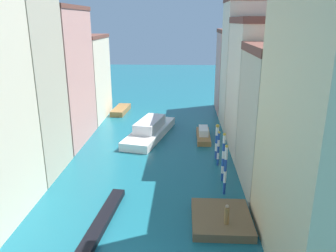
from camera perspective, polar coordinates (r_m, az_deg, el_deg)
ground_plane at (r=43.79m, az=-1.90°, el=-2.37°), size 154.00×154.00×0.00m
building_left_1 at (r=35.17m, az=-24.77°, el=8.49°), size 7.43×7.49×20.67m
building_left_2 at (r=43.92m, az=-18.94°, el=7.97°), size 7.43×10.89×16.60m
building_left_3 at (r=54.18m, az=-14.68°, el=7.99°), size 7.43×10.34×12.84m
building_right_1 at (r=31.72m, az=19.55°, el=1.14°), size 7.43×8.99×12.99m
building_right_2 at (r=40.52m, az=15.97°, el=6.57°), size 7.43×10.34×15.30m
building_right_3 at (r=49.38m, az=13.72°, el=10.16°), size 7.43×8.04×17.93m
building_right_4 at (r=57.82m, az=12.06°, el=9.11°), size 7.43×7.79×13.57m
waterfront_dock at (r=27.06m, az=9.06°, el=-15.35°), size 4.50×5.06×0.65m
person_on_dock at (r=25.59m, az=9.97°, el=-14.70°), size 0.36×0.36×1.57m
mooring_pole_0 at (r=30.09m, az=9.73°, el=-7.30°), size 0.27×0.27×4.72m
mooring_pole_1 at (r=32.49m, az=9.39°, el=-5.18°), size 0.29×0.29×4.91m
mooring_pole_2 at (r=36.01m, az=8.57°, el=-3.72°), size 0.27×0.27×3.87m
mooring_pole_3 at (r=37.67m, az=8.32°, el=-2.56°), size 0.40×0.40×4.06m
vaporetto_white at (r=44.91m, az=-3.10°, el=-0.68°), size 6.36×12.96×2.34m
gondola_black at (r=26.58m, az=-11.66°, el=-16.39°), size 2.05×10.76×0.49m
motorboat_0 at (r=57.21m, az=-8.03°, el=2.72°), size 2.49×6.32×0.86m
motorboat_1 at (r=44.32m, az=6.04°, el=-1.46°), size 1.74×6.10×1.51m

